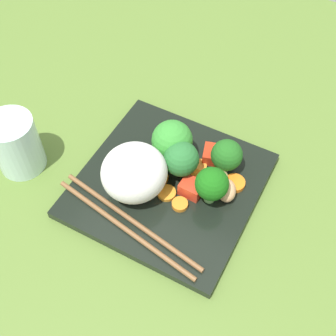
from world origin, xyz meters
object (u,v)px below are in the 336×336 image
square_plate (169,185)px  carrot_slice_1 (235,183)px  drinking_glass (16,144)px  chopstick_pair (128,224)px  broccoli_floret_0 (210,187)px  rice_mound (134,173)px

square_plate → carrot_slice_1: (8.14, 3.93, 0.99)cm
carrot_slice_1 → drinking_glass: drinking_glass is taller
chopstick_pair → drinking_glass: drinking_glass is taller
broccoli_floret_0 → carrot_slice_1: bearing=66.3°
broccoli_floret_0 → drinking_glass: size_ratio=0.72×
carrot_slice_1 → chopstick_pair: (-9.57, -12.36, -0.03)cm
rice_mound → carrot_slice_1: bearing=31.6°
broccoli_floret_0 → square_plate: bearing=175.7°
broccoli_floret_0 → carrot_slice_1: size_ratio=2.18×
square_plate → carrot_slice_1: bearing=25.8°
carrot_slice_1 → chopstick_pair: size_ratio=0.13×
carrot_slice_1 → drinking_glass: bearing=-160.6°
rice_mound → chopstick_pair: 6.66cm
square_plate → broccoli_floret_0: bearing=-4.3°
rice_mound → carrot_slice_1: size_ratio=3.04×
broccoli_floret_0 → carrot_slice_1: broccoli_floret_0 is taller
carrot_slice_1 → chopstick_pair: same height
square_plate → rice_mound: 6.49cm
square_plate → broccoli_floret_0: broccoli_floret_0 is taller
rice_mound → drinking_glass: (-17.29, -3.03, -0.85)cm
rice_mound → broccoli_floret_0: (9.58, 2.69, -0.16)cm
rice_mound → carrot_slice_1: (11.51, 7.09, -3.56)cm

